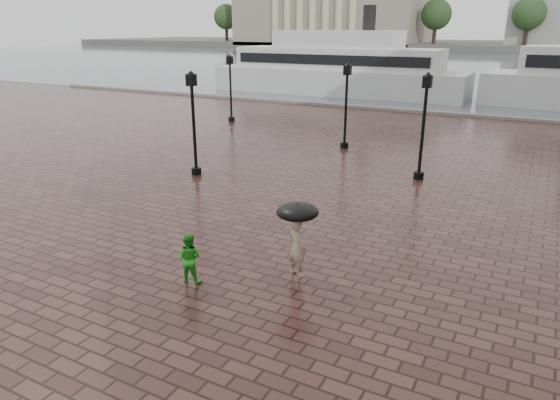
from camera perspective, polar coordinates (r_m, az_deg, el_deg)
name	(u,v)px	position (r m, az deg, el deg)	size (l,w,h in m)	color
ground	(142,315)	(12.20, -15.47, -12.53)	(300.00, 300.00, 0.00)	#351C18
harbour_water	(506,65)	(99.79, 24.46, 13.90)	(240.00, 240.00, 0.00)	#4C575C
quay_edge	(435,114)	(40.50, 17.29, 9.40)	(80.00, 0.60, 0.30)	slate
far_shore	(528,46)	(167.56, 26.51, 15.44)	(300.00, 60.00, 2.00)	#4C4C47
museum	(333,1)	(164.45, 6.13, 21.71)	(57.00, 32.50, 26.00)	gray
far_trees	(529,14)	(145.53, 26.57, 18.50)	(188.00, 8.00, 13.50)	#2D2119
street_lamps	(350,107)	(26.81, 8.05, 10.51)	(21.44, 14.44, 4.40)	black
adult_pedestrian	(297,248)	(13.13, 1.96, -5.47)	(0.58, 0.38, 1.59)	tan
child_pedestrian	(189,258)	(13.05, -10.36, -6.56)	(0.65, 0.51, 1.34)	green
ferry_near	(337,68)	(50.90, 6.57, 14.74)	(24.98, 6.04, 8.19)	silver
umbrella	(297,212)	(12.74, 2.01, -1.37)	(1.10, 1.10, 1.11)	black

